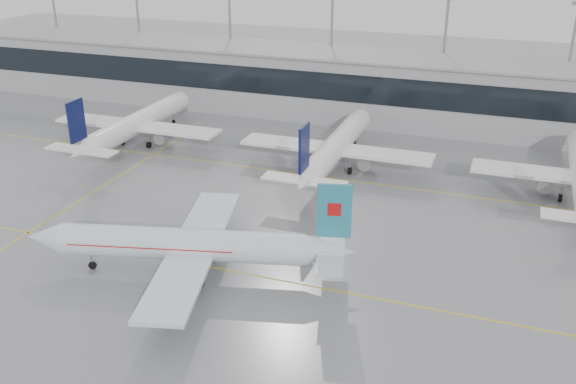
% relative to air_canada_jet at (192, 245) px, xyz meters
% --- Properties ---
extents(ground, '(320.00, 320.00, 0.00)m').
position_rel_air_canada_jet_xyz_m(ground, '(5.93, 1.97, -3.59)').
color(ground, gray).
rests_on(ground, ground).
extents(taxi_line_main, '(120.00, 0.25, 0.01)m').
position_rel_air_canada_jet_xyz_m(taxi_line_main, '(5.93, 1.97, -3.58)').
color(taxi_line_main, gold).
rests_on(taxi_line_main, ground).
extents(taxi_line_north, '(120.00, 0.25, 0.01)m').
position_rel_air_canada_jet_xyz_m(taxi_line_north, '(5.93, 31.97, -3.58)').
color(taxi_line_north, gold).
rests_on(taxi_line_north, ground).
extents(taxi_line_cross, '(0.25, 60.00, 0.01)m').
position_rel_air_canada_jet_xyz_m(taxi_line_cross, '(-24.07, 16.97, -3.58)').
color(taxi_line_cross, gold).
rests_on(taxi_line_cross, ground).
extents(terminal, '(180.00, 15.00, 12.00)m').
position_rel_air_canada_jet_xyz_m(terminal, '(5.93, 63.97, 2.41)').
color(terminal, '#959599').
rests_on(terminal, ground).
extents(terminal_glass, '(180.00, 0.20, 5.00)m').
position_rel_air_canada_jet_xyz_m(terminal_glass, '(5.93, 56.42, 3.91)').
color(terminal_glass, black).
rests_on(terminal_glass, ground).
extents(terminal_roof, '(182.00, 16.00, 0.40)m').
position_rel_air_canada_jet_xyz_m(terminal_roof, '(5.93, 63.97, 8.61)').
color(terminal_roof, gray).
rests_on(terminal_roof, ground).
extents(light_masts, '(156.40, 1.00, 22.60)m').
position_rel_air_canada_jet_xyz_m(light_masts, '(5.93, 69.97, 9.76)').
color(light_masts, gray).
rests_on(light_masts, ground).
extents(air_canada_jet, '(35.82, 29.02, 11.33)m').
position_rel_air_canada_jet_xyz_m(air_canada_jet, '(0.00, 0.00, 0.00)').
color(air_canada_jet, silver).
rests_on(air_canada_jet, ground).
extents(parked_jet_b, '(29.64, 36.96, 11.72)m').
position_rel_air_canada_jet_xyz_m(parked_jet_b, '(-29.07, 35.66, 0.12)').
color(parked_jet_b, white).
rests_on(parked_jet_b, ground).
extents(parked_jet_c, '(29.64, 36.96, 11.72)m').
position_rel_air_canada_jet_xyz_m(parked_jet_c, '(5.93, 35.66, 0.12)').
color(parked_jet_c, white).
rests_on(parked_jet_c, ground).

